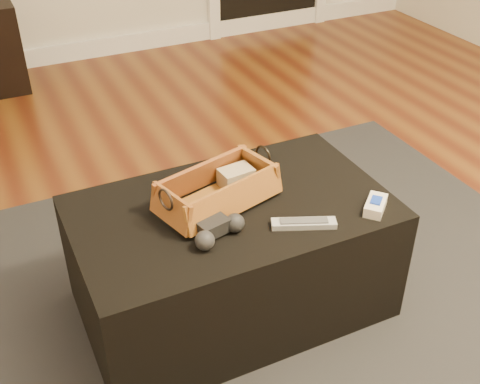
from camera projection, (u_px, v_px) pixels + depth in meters
name	position (u px, v px, depth m)	size (l,w,h in m)	color
floor	(302.00, 314.00, 2.10)	(5.00, 5.50, 0.01)	brown
baseboard	(100.00, 47.00, 4.12)	(5.00, 0.04, 0.12)	white
area_rug	(239.00, 314.00, 2.09)	(2.60, 2.00, 0.01)	black
ottoman	(232.00, 258.00, 2.01)	(1.00, 0.60, 0.42)	black
tv_remote	(216.00, 201.00, 1.87)	(0.21, 0.05, 0.02)	black
cloth_bundle	(236.00, 177.00, 1.96)	(0.11, 0.07, 0.06)	tan
wicker_basket	(218.00, 191.00, 1.88)	(0.43, 0.30, 0.14)	#975F22
game_controller	(217.00, 229.00, 1.74)	(0.19, 0.13, 0.06)	black
silver_remote	(304.00, 223.00, 1.80)	(0.20, 0.12, 0.02)	#B5B8BD
cream_gadget	(376.00, 205.00, 1.86)	(0.12, 0.11, 0.04)	white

